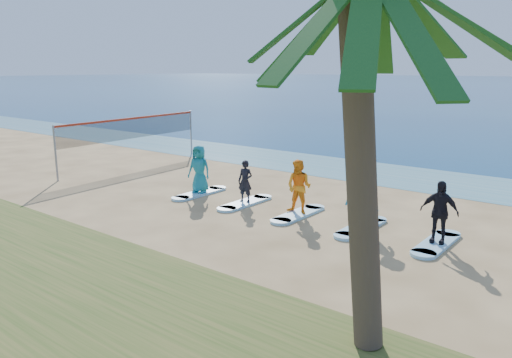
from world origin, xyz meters
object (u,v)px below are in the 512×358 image
Objects in this scene: volleyball_net at (132,129)px; surfboard_0 at (200,193)px; surfboard_2 at (298,214)px; student_2 at (299,187)px; surfboard_3 at (361,228)px; surfboard_4 at (437,244)px; surfboard_1 at (245,203)px; student_4 at (439,212)px; student_3 at (363,198)px; boat_offshore_a at (359,97)px; student_0 at (199,169)px; student_1 at (245,181)px.

surfboard_0 is at bearing -17.95° from volleyball_net.
student_2 reaches higher than surfboard_2.
volleyball_net is 7.58m from surfboard_0.
volleyball_net reaches higher than surfboard_3.
volleyball_net is at bearing 172.15° from surfboard_4.
student_2 reaches higher than surfboard_1.
surfboard_0 is 4.72m from surfboard_2.
student_4 is (16.42, -2.26, -0.92)m from volleyball_net.
student_3 is 1.02× the size of student_4.
surfboard_0 is 9.48m from student_4.
student_4 reaches higher than boat_offshore_a.
student_2 reaches higher than boat_offshore_a.
student_0 is at bearing 0.00° from surfboard_0.
boat_offshore_a is 70.31m from student_1.
student_0 is 1.03× the size of student_3.
student_0 is (25.63, -64.49, 1.03)m from boat_offshore_a.
boat_offshore_a is 5.66× the size of student_1.
student_3 is (7.07, 0.00, -0.03)m from student_0.
student_0 is at bearing 168.88° from student_1.
student_3 is at bearing 0.00° from surfboard_3.
boat_offshore_a reaches higher than surfboard_1.
surfboard_2 is at bearing 0.00° from surfboard_0.
surfboard_2 is 1.21× the size of student_3.
surfboard_0 is 7.14m from student_3.
surfboard_3 is at bearing 180.00° from surfboard_4.
student_2 is 2.36m from student_3.
volleyball_net is 64.98m from boat_offshore_a.
surfboard_3 is 0.96m from student_3.
student_4 is (4.72, 0.00, 0.94)m from surfboard_2.
surfboard_1 is 1.00× the size of surfboard_3.
student_4 is at bearing -16.79° from student_0.
student_0 reaches higher than student_4.
volleyball_net is at bearing 165.49° from student_4.
boat_offshore_a is at bearing 108.21° from student_2.
student_0 is at bearing 173.34° from student_4.
surfboard_0 is at bearing 180.00° from surfboard_2.
student_1 reaches higher than surfboard_2.
volleyball_net is 4.12× the size of surfboard_0.
surfboard_3 is at bearing -11.12° from student_1.
surfboard_2 is (2.36, 0.00, 0.00)m from surfboard_1.
surfboard_1 is (27.99, -64.49, 0.04)m from boat_offshore_a.
surfboard_0 is at bearing -174.13° from student_3.
student_0 is 2.56m from surfboard_1.
student_2 is 1.03× the size of student_4.
student_0 is at bearing 180.00° from surfboard_2.
student_2 is 1.01× the size of student_3.
student_0 is (6.99, -2.26, -0.87)m from volleyball_net.
boat_offshore_a is 4.00× the size of surfboard_0.
student_1 is at bearing 0.00° from surfboard_0.
volleyball_net is at bearing 145.26° from student_0.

